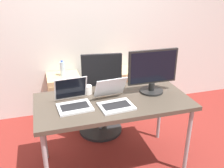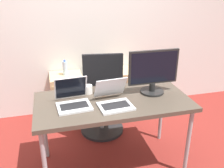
% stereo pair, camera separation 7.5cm
% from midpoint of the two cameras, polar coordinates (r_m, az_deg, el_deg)
% --- Properties ---
extents(ground_plane, '(14.00, 14.00, 0.00)m').
position_cam_midpoint_polar(ground_plane, '(2.85, -0.57, -17.73)').
color(ground_plane, maroon).
extents(wall_back, '(10.00, 0.05, 2.60)m').
position_cam_midpoint_polar(wall_back, '(3.53, -6.90, 13.74)').
color(wall_back, silver).
rests_on(wall_back, ground_plane).
extents(desk, '(1.49, 0.74, 0.78)m').
position_cam_midpoint_polar(desk, '(2.44, -0.63, -4.82)').
color(desk, '#473D33').
rests_on(desk, ground_plane).
extents(office_chair, '(0.56, 0.59, 1.12)m').
position_cam_midpoint_polar(office_chair, '(3.10, -3.33, -4.45)').
color(office_chair, '#232326').
rests_on(office_chair, ground_plane).
extents(cabinet_left, '(0.43, 0.42, 0.65)m').
position_cam_midpoint_polar(cabinet_left, '(3.55, -11.35, -3.06)').
color(cabinet_left, tan).
rests_on(cabinet_left, ground_plane).
extents(cabinet_right, '(0.43, 0.42, 0.65)m').
position_cam_midpoint_polar(cabinet_right, '(3.69, 1.19, -1.55)').
color(cabinet_right, tan).
rests_on(cabinet_right, ground_plane).
extents(water_bottle, '(0.06, 0.06, 0.21)m').
position_cam_midpoint_polar(water_bottle, '(3.39, -11.91, 3.43)').
color(water_bottle, silver).
rests_on(water_bottle, cabinet_left).
extents(laptop_left, '(0.32, 0.33, 0.25)m').
position_cam_midpoint_polar(laptop_left, '(2.32, -9.73, -3.77)').
color(laptop_left, silver).
rests_on(laptop_left, desk).
extents(laptop_right, '(0.32, 0.38, 0.23)m').
position_cam_midpoint_polar(laptop_right, '(2.31, -0.42, -3.57)').
color(laptop_right, silver).
rests_on(laptop_right, desk).
extents(monitor, '(0.51, 0.24, 0.45)m').
position_cam_midpoint_polar(monitor, '(2.52, 8.41, 2.82)').
color(monitor, black).
rests_on(monitor, desk).
extents(coffee_cup_white, '(0.08, 0.08, 0.09)m').
position_cam_midpoint_polar(coffee_cup_white, '(2.54, -6.35, -1.30)').
color(coffee_cup_white, white).
rests_on(coffee_cup_white, desk).
extents(coffee_cup_brown, '(0.09, 0.09, 0.13)m').
position_cam_midpoint_polar(coffee_cup_brown, '(2.50, -3.22, -1.13)').
color(coffee_cup_brown, brown).
rests_on(coffee_cup_brown, desk).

